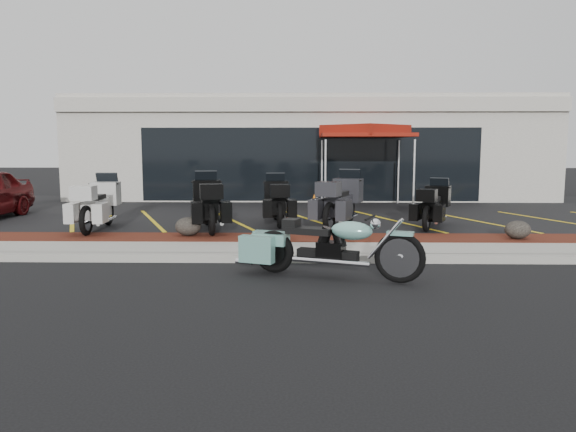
{
  "coord_description": "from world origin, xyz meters",
  "views": [
    {
      "loc": [
        -0.38,
        -9.48,
        2.19
      ],
      "look_at": [
        -0.6,
        1.2,
        0.83
      ],
      "focal_mm": 35.0,
      "sensor_mm": 36.0,
      "label": 1
    }
  ],
  "objects_px": {
    "traffic_cone": "(314,202)",
    "popup_canopy": "(365,133)",
    "touring_white": "(108,199)",
    "hero_cruiser": "(400,250)"
  },
  "relations": [
    {
      "from": "touring_white",
      "to": "popup_canopy",
      "type": "distance_m",
      "value": 8.43
    },
    {
      "from": "touring_white",
      "to": "traffic_cone",
      "type": "height_order",
      "value": "touring_white"
    },
    {
      "from": "touring_white",
      "to": "popup_canopy",
      "type": "bearing_deg",
      "value": -60.72
    },
    {
      "from": "hero_cruiser",
      "to": "popup_canopy",
      "type": "distance_m",
      "value": 9.94
    },
    {
      "from": "touring_white",
      "to": "traffic_cone",
      "type": "relative_size",
      "value": 4.62
    },
    {
      "from": "traffic_cone",
      "to": "popup_canopy",
      "type": "relative_size",
      "value": 0.15
    },
    {
      "from": "hero_cruiser",
      "to": "touring_white",
      "type": "relative_size",
      "value": 1.33
    },
    {
      "from": "popup_canopy",
      "to": "hero_cruiser",
      "type": "bearing_deg",
      "value": -81.35
    },
    {
      "from": "hero_cruiser",
      "to": "traffic_cone",
      "type": "xyz_separation_m",
      "value": [
        -1.12,
        8.85,
        -0.14
      ]
    },
    {
      "from": "touring_white",
      "to": "popup_canopy",
      "type": "height_order",
      "value": "popup_canopy"
    }
  ]
}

